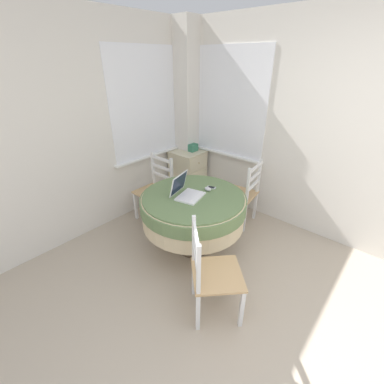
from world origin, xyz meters
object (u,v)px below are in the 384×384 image
(round_dining_table, at_px, (193,208))
(corner_cabinet, at_px, (188,173))
(dining_chair_camera_near, at_px, (212,273))
(cell_phone, at_px, (211,188))
(dining_chair_near_right_window, at_px, (242,194))
(storage_box, at_px, (191,147))
(dining_chair_near_back_window, at_px, (156,190))
(laptop, at_px, (186,192))
(computer_mouse, at_px, (208,189))

(round_dining_table, height_order, corner_cabinet, corner_cabinet)
(round_dining_table, relative_size, dining_chair_camera_near, 1.29)
(cell_phone, xyz_separation_m, dining_chair_near_right_window, (0.59, -0.08, -0.29))
(cell_phone, xyz_separation_m, storage_box, (0.79, 1.02, 0.08))
(dining_chair_near_back_window, bearing_deg, dining_chair_camera_near, -115.36)
(cell_phone, height_order, corner_cabinet, corner_cabinet)
(laptop, bearing_deg, dining_chair_near_right_window, -9.81)
(dining_chair_near_right_window, height_order, dining_chair_camera_near, same)
(computer_mouse, relative_size, storage_box, 0.45)
(round_dining_table, height_order, storage_box, storage_box)
(round_dining_table, height_order, dining_chair_near_right_window, dining_chair_near_right_window)
(dining_chair_near_right_window, bearing_deg, laptop, 170.19)
(computer_mouse, xyz_separation_m, dining_chair_camera_near, (-0.73, -0.63, -0.31))
(cell_phone, bearing_deg, dining_chair_near_back_window, 95.57)
(computer_mouse, bearing_deg, cell_phone, 7.63)
(dining_chair_camera_near, bearing_deg, cell_phone, 38.27)
(computer_mouse, height_order, corner_cabinet, computer_mouse)
(corner_cabinet, bearing_deg, round_dining_table, -135.45)
(dining_chair_camera_near, distance_m, storage_box, 2.33)
(laptop, relative_size, corner_cabinet, 0.48)
(round_dining_table, relative_size, corner_cabinet, 1.55)
(cell_phone, distance_m, corner_cabinet, 1.31)
(dining_chair_near_right_window, height_order, storage_box, dining_chair_near_right_window)
(laptop, relative_size, cell_phone, 3.16)
(round_dining_table, height_order, dining_chair_near_back_window, dining_chair_near_back_window)
(dining_chair_near_back_window, height_order, corner_cabinet, dining_chair_near_back_window)
(laptop, bearing_deg, computer_mouse, -20.55)
(computer_mouse, relative_size, cell_phone, 0.74)
(dining_chair_near_back_window, xyz_separation_m, corner_cabinet, (0.82, 0.14, -0.06))
(laptop, xyz_separation_m, dining_chair_camera_near, (-0.47, -0.72, -0.34))
(laptop, bearing_deg, storage_box, 39.61)
(dining_chair_near_back_window, height_order, dining_chair_near_right_window, same)
(cell_phone, relative_size, storage_box, 0.61)
(dining_chair_camera_near, distance_m, corner_cabinet, 2.27)
(computer_mouse, bearing_deg, laptop, 159.45)
(corner_cabinet, bearing_deg, dining_chair_camera_near, -132.79)
(laptop, distance_m, dining_chair_near_back_window, 0.90)
(dining_chair_camera_near, bearing_deg, round_dining_table, 51.63)
(laptop, relative_size, storage_box, 1.94)
(dining_chair_near_back_window, height_order, storage_box, dining_chair_near_back_window)
(dining_chair_camera_near, bearing_deg, laptop, 56.65)
(dining_chair_camera_near, bearing_deg, computer_mouse, 40.77)
(round_dining_table, xyz_separation_m, dining_chair_camera_near, (-0.53, -0.67, -0.14))
(dining_chair_near_right_window, bearing_deg, round_dining_table, 172.74)
(laptop, bearing_deg, round_dining_table, -40.78)
(laptop, relative_size, dining_chair_camera_near, 0.40)
(cell_phone, bearing_deg, laptop, 165.92)
(computer_mouse, xyz_separation_m, dining_chair_near_right_window, (0.67, -0.07, -0.31))
(cell_phone, relative_size, dining_chair_near_back_window, 0.13)
(computer_mouse, height_order, dining_chair_near_back_window, dining_chair_near_back_window)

